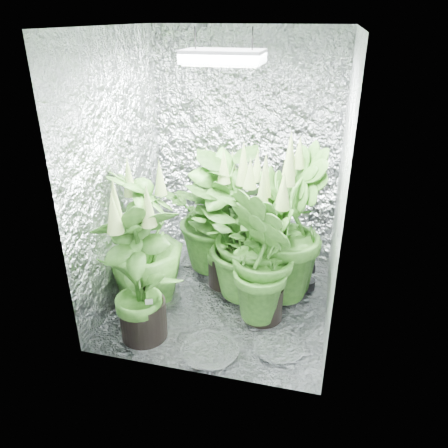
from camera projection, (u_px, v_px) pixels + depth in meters
ground at (224, 300)px, 3.49m from camera, size 1.60×1.60×0.00m
walls at (223, 183)px, 3.06m from camera, size 1.62×1.62×2.00m
ceiling at (223, 26)px, 2.62m from camera, size 1.60×1.60×0.01m
grow_lamp at (223, 57)px, 2.70m from camera, size 0.50×0.30×0.22m
plant_a at (219, 215)px, 3.73m from camera, size 1.10×1.10×1.10m
plant_b at (227, 224)px, 3.47m from camera, size 0.79×0.79×1.21m
plant_c at (288, 227)px, 3.32m from camera, size 0.69×0.69×1.30m
plant_d at (144, 240)px, 3.28m from camera, size 0.82×0.82×1.14m
plant_e at (253, 233)px, 3.29m from camera, size 1.27×1.27×1.21m
plant_f at (139, 273)px, 2.89m from camera, size 0.76×0.76×1.15m
plant_g at (265, 256)px, 3.08m from camera, size 0.74×0.74×1.14m
circulation_fan at (304, 273)px, 3.58m from camera, size 0.17×0.30×0.36m
plant_label at (149, 305)px, 2.94m from camera, size 0.06×0.04×0.08m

